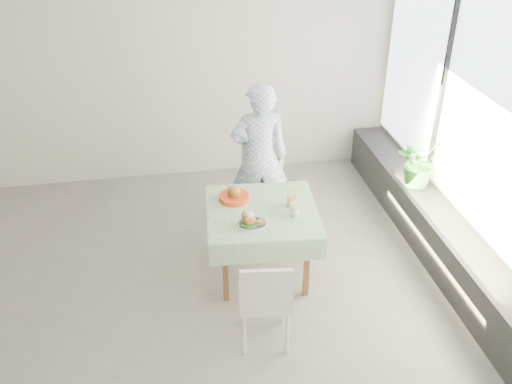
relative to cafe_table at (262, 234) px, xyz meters
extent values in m
plane|color=slate|center=(-0.94, -0.23, -0.46)|extent=(6.00, 6.00, 0.00)
cube|color=beige|center=(-0.94, 2.27, 0.94)|extent=(6.00, 0.02, 2.80)
cube|color=beige|center=(2.06, -0.23, 0.94)|extent=(0.02, 5.00, 2.80)
cube|color=#D1E0F9|center=(2.03, -0.23, 1.19)|extent=(0.01, 4.80, 2.18)
cube|color=black|center=(1.86, -0.23, -0.21)|extent=(0.40, 4.80, 0.50)
cube|color=brown|center=(0.00, 0.00, 0.25)|extent=(0.97, 0.97, 0.04)
cube|color=white|center=(0.00, 0.00, 0.28)|extent=(1.12, 1.12, 0.01)
cube|color=white|center=(0.18, 0.79, 0.03)|extent=(0.48, 0.48, 0.04)
cube|color=white|center=(0.19, 0.99, 0.28)|extent=(0.46, 0.07, 0.46)
cube|color=white|center=(-0.15, -0.90, -0.01)|extent=(0.47, 0.47, 0.04)
cube|color=white|center=(-0.17, -1.09, 0.22)|extent=(0.42, 0.09, 0.42)
imported|color=#849ED4|center=(0.13, 0.88, 0.39)|extent=(0.63, 0.42, 1.70)
cylinder|color=white|center=(-0.13, -0.23, 0.29)|extent=(0.28, 0.28, 0.02)
cylinder|color=#134C14|center=(-0.17, -0.23, 0.30)|extent=(0.15, 0.15, 0.02)
ellipsoid|color=#8E5A22|center=(-0.17, -0.23, 0.35)|extent=(0.13, 0.12, 0.10)
ellipsoid|color=white|center=(-0.17, -0.23, 0.39)|extent=(0.09, 0.09, 0.07)
cylinder|color=#A71013|center=(-0.05, -0.25, 0.31)|extent=(0.05, 0.05, 0.03)
cylinder|color=white|center=(0.29, 0.02, 0.35)|extent=(0.09, 0.09, 0.13)
cylinder|color=orange|center=(0.29, 0.02, 0.33)|extent=(0.08, 0.08, 0.09)
cylinder|color=white|center=(0.29, 0.02, 0.41)|extent=(0.10, 0.10, 0.01)
cylinder|color=yellow|center=(0.30, 0.02, 0.46)|extent=(0.01, 0.03, 0.18)
cylinder|color=white|center=(0.28, -0.14, 0.34)|extent=(0.08, 0.08, 0.12)
cylinder|color=beige|center=(0.28, -0.14, 0.33)|extent=(0.08, 0.08, 0.09)
cylinder|color=white|center=(0.28, -0.14, 0.41)|extent=(0.09, 0.09, 0.01)
cylinder|color=yellow|center=(0.29, -0.14, 0.45)|extent=(0.01, 0.03, 0.17)
cylinder|color=#BB3813|center=(-0.24, 0.24, 0.30)|extent=(0.29, 0.29, 0.05)
cylinder|color=white|center=(-0.24, 0.24, 0.32)|extent=(0.25, 0.25, 0.02)
ellipsoid|color=#8E5A22|center=(-0.24, 0.24, 0.37)|extent=(0.13, 0.12, 0.11)
imported|color=#297B2B|center=(1.85, 0.61, 0.32)|extent=(0.66, 0.64, 0.56)
camera|label=1|loc=(-0.86, -4.49, 3.17)|focal=40.00mm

